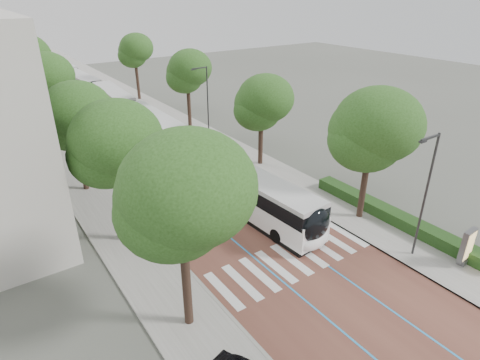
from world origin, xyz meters
name	(u,v)px	position (x,y,z in m)	size (l,w,h in m)	color
ground	(300,269)	(0.00, 0.00, 0.00)	(160.00, 160.00, 0.00)	#51544C
road	(97,114)	(0.00, 40.00, 0.01)	(11.00, 140.00, 0.02)	#582F27
sidewalk_left	(36,123)	(-7.50, 40.00, 0.06)	(4.00, 140.00, 0.12)	gray
sidewalk_right	(149,105)	(7.50, 40.00, 0.06)	(4.00, 140.00, 0.12)	gray
kerb_left	(52,121)	(-5.60, 40.00, 0.06)	(0.20, 140.00, 0.14)	gray
kerb_right	(136,107)	(5.60, 40.00, 0.06)	(0.20, 140.00, 0.14)	gray
zebra_crossing	(291,259)	(0.20, 1.00, 0.03)	(10.55, 3.60, 0.01)	silver
lane_line_left	(84,116)	(-1.60, 40.00, 0.02)	(0.12, 126.00, 0.01)	#2888CA
lane_line_right	(108,112)	(1.60, 40.00, 0.02)	(0.12, 126.00, 0.01)	#2888CA
hedge	(395,217)	(9.10, 0.00, 0.52)	(1.20, 14.00, 0.80)	#1B3C14
streetlight_near	(425,188)	(6.62, -3.00, 4.82)	(1.82, 0.20, 8.00)	#323235
streetlight_far	(206,99)	(6.62, 22.00, 4.82)	(1.82, 0.20, 8.00)	#323235
lamp_post_left	(145,185)	(-6.10, 8.00, 4.12)	(0.14, 0.14, 8.00)	#323235
trees_left	(49,90)	(-7.50, 26.24, 6.76)	(6.16, 61.04, 10.09)	black
trees_right	(233,89)	(7.70, 18.51, 6.37)	(5.93, 47.37, 9.04)	black
lead_bus	(234,184)	(1.40, 9.17, 1.63)	(3.62, 18.51, 3.20)	black
bus_queued_0	(154,128)	(1.94, 25.25, 1.62)	(2.66, 12.42, 3.20)	white
bus_queued_1	(115,102)	(2.20, 38.46, 1.62)	(3.25, 12.52, 3.20)	white
bus_queued_2	(83,85)	(1.48, 51.15, 1.62)	(3.07, 12.50, 3.20)	white
bus_queued_3	(62,72)	(1.48, 64.25, 1.62)	(3.26, 12.53, 3.20)	white
ad_panel	(467,247)	(8.29, -5.36, 1.39)	(1.18, 0.48, 2.42)	#59595B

